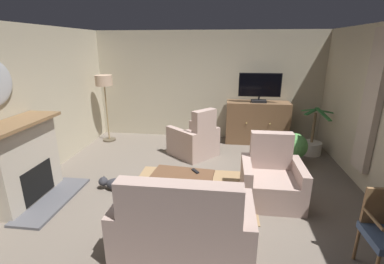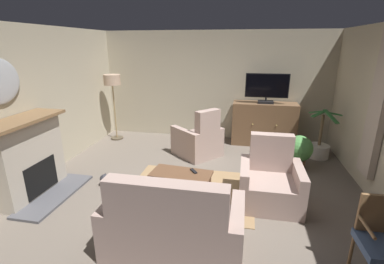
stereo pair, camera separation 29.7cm
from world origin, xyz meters
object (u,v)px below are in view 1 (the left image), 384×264
(tv_cabinet, at_px, (257,123))
(television, at_px, (260,87))
(tv_remote, at_px, (195,171))
(fireplace, at_px, (23,164))
(coffee_table, at_px, (183,176))
(armchair_beside_cabinet, at_px, (271,180))
(potted_plant_on_hearth_side, at_px, (294,148))
(potted_plant_small_fern_corner, at_px, (311,145))
(floor_lamp, at_px, (104,87))
(sofa_floral, at_px, (183,228))
(cat, at_px, (115,184))
(armchair_by_fireplace, at_px, (194,141))

(tv_cabinet, height_order, television, television)
(tv_remote, bearing_deg, tv_cabinet, -60.29)
(fireplace, relative_size, coffee_table, 1.41)
(coffee_table, height_order, armchair_beside_cabinet, armchair_beside_cabinet)
(potted_plant_on_hearth_side, xyz_separation_m, potted_plant_small_fern_corner, (0.54, 0.69, -0.19))
(coffee_table, relative_size, armchair_beside_cabinet, 0.97)
(armchair_beside_cabinet, distance_m, floor_lamp, 4.47)
(television, relative_size, tv_remote, 5.74)
(sofa_floral, bearing_deg, coffee_table, 98.76)
(fireplace, xyz_separation_m, cat, (1.23, 0.46, -0.50))
(tv_cabinet, bearing_deg, fireplace, -140.12)
(tv_remote, relative_size, potted_plant_small_fern_corner, 0.16)
(armchair_beside_cabinet, xyz_separation_m, armchair_by_fireplace, (-1.39, 1.66, 0.01))
(sofa_floral, distance_m, potted_plant_small_fern_corner, 4.10)
(television, bearing_deg, potted_plant_small_fern_corner, -27.51)
(coffee_table, xyz_separation_m, armchair_by_fireplace, (-0.02, 1.72, -0.02))
(tv_cabinet, xyz_separation_m, television, (0.00, -0.05, 0.90))
(television, relative_size, floor_lamp, 0.59)
(fireplace, distance_m, potted_plant_on_hearth_side, 4.76)
(potted_plant_small_fern_corner, bearing_deg, tv_cabinet, 150.42)
(coffee_table, distance_m, floor_lamp, 3.47)
(coffee_table, bearing_deg, floor_lamp, 133.30)
(coffee_table, distance_m, potted_plant_on_hearth_side, 2.45)
(tv_remote, xyz_separation_m, floor_lamp, (-2.46, 2.34, 0.95))
(fireplace, xyz_separation_m, tv_cabinet, (3.79, 3.16, -0.12))
(armchair_beside_cabinet, height_order, potted_plant_on_hearth_side, armchair_beside_cabinet)
(television, relative_size, potted_plant_on_hearth_side, 1.44)
(tv_cabinet, distance_m, tv_remote, 2.94)
(potted_plant_on_hearth_side, relative_size, potted_plant_small_fern_corner, 0.64)
(sofa_floral, xyz_separation_m, floor_lamp, (-2.47, 3.68, 1.02))
(cat, height_order, floor_lamp, floor_lamp)
(tv_cabinet, bearing_deg, cat, -133.39)
(tv_remote, relative_size, potted_plant_on_hearth_side, 0.25)
(sofa_floral, height_order, floor_lamp, floor_lamp)
(tv_cabinet, relative_size, armchair_by_fireplace, 1.26)
(fireplace, height_order, tv_remote, fireplace)
(fireplace, height_order, sofa_floral, fireplace)
(armchair_beside_cabinet, distance_m, armchair_by_fireplace, 2.16)
(fireplace, height_order, armchair_by_fireplace, fireplace)
(tv_cabinet, distance_m, coffee_table, 3.09)
(fireplace, distance_m, potted_plant_small_fern_corner, 5.55)
(television, bearing_deg, armchair_by_fireplace, -145.55)
(television, height_order, sofa_floral, television)
(tv_cabinet, bearing_deg, coffee_table, -116.99)
(tv_cabinet, relative_size, tv_remote, 8.78)
(coffee_table, relative_size, potted_plant_small_fern_corner, 0.93)
(potted_plant_on_hearth_side, relative_size, floor_lamp, 0.41)
(potted_plant_on_hearth_side, bearing_deg, television, 115.13)
(coffee_table, bearing_deg, potted_plant_on_hearth_side, 35.15)
(potted_plant_on_hearth_side, height_order, potted_plant_small_fern_corner, potted_plant_small_fern_corner)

